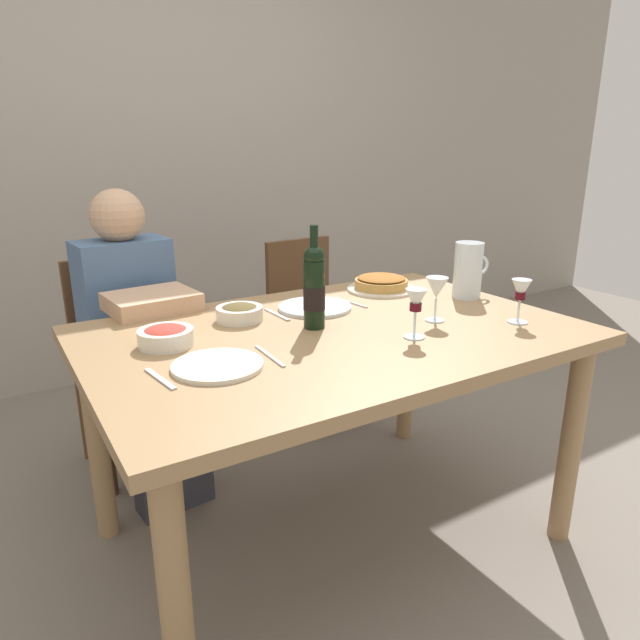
{
  "coord_description": "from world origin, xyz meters",
  "views": [
    {
      "loc": [
        -0.91,
        -1.4,
        1.31
      ],
      "look_at": [
        -0.07,
        -0.02,
        0.81
      ],
      "focal_mm": 31.56,
      "sensor_mm": 36.0,
      "label": 1
    }
  ],
  "objects_px": {
    "wine_bottle": "(314,287)",
    "wine_glass_left_diner": "(521,292)",
    "salad_bowl": "(166,336)",
    "chair_left": "(123,349)",
    "baked_tart": "(381,284)",
    "chair_right": "(310,317)",
    "dining_table": "(334,357)",
    "wine_glass_centre": "(416,303)",
    "wine_glass_right_diner": "(437,289)",
    "dinner_plate_left_setting": "(315,307)",
    "olive_bowl": "(240,312)",
    "water_pitcher": "(468,273)",
    "dinner_plate_right_setting": "(218,365)",
    "diner_left": "(140,336)"
  },
  "relations": [
    {
      "from": "baked_tart",
      "to": "chair_right",
      "type": "xyz_separation_m",
      "value": [
        0.02,
        0.58,
        -0.29
      ]
    },
    {
      "from": "dining_table",
      "to": "water_pitcher",
      "type": "xyz_separation_m",
      "value": [
        0.64,
        0.07,
        0.18
      ]
    },
    {
      "from": "wine_bottle",
      "to": "wine_glass_left_diner",
      "type": "relative_size",
      "value": 2.25
    },
    {
      "from": "dining_table",
      "to": "wine_glass_left_diner",
      "type": "xyz_separation_m",
      "value": [
        0.55,
        -0.25,
        0.19
      ]
    },
    {
      "from": "dining_table",
      "to": "dinner_plate_left_setting",
      "type": "bearing_deg",
      "value": 73.47
    },
    {
      "from": "dinner_plate_left_setting",
      "to": "chair_right",
      "type": "distance_m",
      "value": 0.81
    },
    {
      "from": "wine_glass_right_diner",
      "to": "wine_glass_centre",
      "type": "height_order",
      "value": "wine_glass_centre"
    },
    {
      "from": "salad_bowl",
      "to": "wine_glass_right_diner",
      "type": "xyz_separation_m",
      "value": [
        0.82,
        -0.22,
        0.08
      ]
    },
    {
      "from": "salad_bowl",
      "to": "dinner_plate_left_setting",
      "type": "xyz_separation_m",
      "value": [
        0.56,
        0.1,
        -0.02
      ]
    },
    {
      "from": "olive_bowl",
      "to": "wine_glass_right_diner",
      "type": "relative_size",
      "value": 1.05
    },
    {
      "from": "chair_right",
      "to": "salad_bowl",
      "type": "bearing_deg",
      "value": 35.2
    },
    {
      "from": "wine_bottle",
      "to": "chair_left",
      "type": "relative_size",
      "value": 0.37
    },
    {
      "from": "salad_bowl",
      "to": "wine_glass_left_diner",
      "type": "xyz_separation_m",
      "value": [
        1.04,
        -0.38,
        0.07
      ]
    },
    {
      "from": "water_pitcher",
      "to": "salad_bowl",
      "type": "distance_m",
      "value": 1.13
    },
    {
      "from": "dinner_plate_left_setting",
      "to": "wine_bottle",
      "type": "bearing_deg",
      "value": -121.59
    },
    {
      "from": "dining_table",
      "to": "water_pitcher",
      "type": "relative_size",
      "value": 7.19
    },
    {
      "from": "dinner_plate_right_setting",
      "to": "diner_left",
      "type": "distance_m",
      "value": 0.8
    },
    {
      "from": "water_pitcher",
      "to": "dinner_plate_right_setting",
      "type": "xyz_separation_m",
      "value": [
        -1.07,
        -0.17,
        -0.09
      ]
    },
    {
      "from": "dinner_plate_left_setting",
      "to": "dinner_plate_right_setting",
      "type": "height_order",
      "value": "same"
    },
    {
      "from": "wine_bottle",
      "to": "water_pitcher",
      "type": "xyz_separation_m",
      "value": [
        0.68,
        0.02,
        -0.04
      ]
    },
    {
      "from": "diner_left",
      "to": "chair_right",
      "type": "bearing_deg",
      "value": -171.64
    },
    {
      "from": "chair_left",
      "to": "chair_right",
      "type": "height_order",
      "value": "same"
    },
    {
      "from": "salad_bowl",
      "to": "olive_bowl",
      "type": "bearing_deg",
      "value": 22.42
    },
    {
      "from": "water_pitcher",
      "to": "dinner_plate_left_setting",
      "type": "bearing_deg",
      "value": 164.03
    },
    {
      "from": "dinner_plate_right_setting",
      "to": "chair_left",
      "type": "relative_size",
      "value": 0.27
    },
    {
      "from": "salad_bowl",
      "to": "chair_left",
      "type": "bearing_deg",
      "value": 87.51
    },
    {
      "from": "wine_glass_left_diner",
      "to": "baked_tart",
      "type": "bearing_deg",
      "value": 101.79
    },
    {
      "from": "salad_bowl",
      "to": "wine_glass_right_diner",
      "type": "distance_m",
      "value": 0.86
    },
    {
      "from": "wine_glass_centre",
      "to": "chair_right",
      "type": "bearing_deg",
      "value": 75.47
    },
    {
      "from": "wine_glass_right_diner",
      "to": "wine_glass_centre",
      "type": "bearing_deg",
      "value": -150.81
    },
    {
      "from": "dinner_plate_left_setting",
      "to": "chair_right",
      "type": "height_order",
      "value": "chair_right"
    },
    {
      "from": "water_pitcher",
      "to": "dinner_plate_right_setting",
      "type": "height_order",
      "value": "water_pitcher"
    },
    {
      "from": "water_pitcher",
      "to": "wine_glass_right_diner",
      "type": "height_order",
      "value": "water_pitcher"
    },
    {
      "from": "wine_glass_left_diner",
      "to": "wine_glass_right_diner",
      "type": "xyz_separation_m",
      "value": [
        -0.22,
        0.16,
        0.0
      ]
    },
    {
      "from": "dining_table",
      "to": "chair_left",
      "type": "relative_size",
      "value": 1.72
    },
    {
      "from": "dining_table",
      "to": "wine_glass_centre",
      "type": "distance_m",
      "value": 0.32
    },
    {
      "from": "dinner_plate_right_setting",
      "to": "chair_right",
      "type": "relative_size",
      "value": 0.27
    },
    {
      "from": "dining_table",
      "to": "dinner_plate_right_setting",
      "type": "xyz_separation_m",
      "value": [
        -0.43,
        -0.11,
        0.1
      ]
    },
    {
      "from": "wine_glass_left_diner",
      "to": "water_pitcher",
      "type": "bearing_deg",
      "value": 73.71
    },
    {
      "from": "wine_bottle",
      "to": "chair_left",
      "type": "xyz_separation_m",
      "value": [
        -0.41,
        0.87,
        -0.4
      ]
    },
    {
      "from": "dining_table",
      "to": "salad_bowl",
      "type": "relative_size",
      "value": 9.49
    },
    {
      "from": "water_pitcher",
      "to": "dinner_plate_left_setting",
      "type": "relative_size",
      "value": 0.81
    },
    {
      "from": "salad_bowl",
      "to": "wine_glass_centre",
      "type": "relative_size",
      "value": 1.06
    },
    {
      "from": "baked_tart",
      "to": "chair_left",
      "type": "bearing_deg",
      "value": 145.91
    },
    {
      "from": "water_pitcher",
      "to": "diner_left",
      "type": "distance_m",
      "value": 1.26
    },
    {
      "from": "salad_bowl",
      "to": "wine_glass_left_diner",
      "type": "distance_m",
      "value": 1.11
    },
    {
      "from": "olive_bowl",
      "to": "wine_glass_centre",
      "type": "relative_size",
      "value": 1.02
    },
    {
      "from": "water_pitcher",
      "to": "diner_left",
      "type": "bearing_deg",
      "value": 150.31
    },
    {
      "from": "baked_tart",
      "to": "salad_bowl",
      "type": "xyz_separation_m",
      "value": [
        -0.92,
        -0.19,
        0.0
      ]
    },
    {
      "from": "dining_table",
      "to": "olive_bowl",
      "type": "relative_size",
      "value": 9.78
    }
  ]
}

